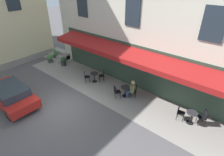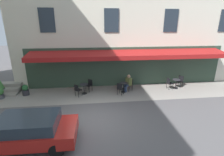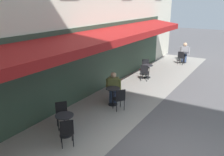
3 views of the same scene
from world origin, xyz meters
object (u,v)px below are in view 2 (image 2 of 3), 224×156
object	(u,v)px
cafe_chair_black_facing_street	(89,84)
cafe_table_far_end	(176,82)
parked_car_red	(26,131)
cafe_chair_black_back_row	(130,84)
potted_plant_by_steps	(0,93)
seated_patron_in_olive	(128,82)
cafe_chair_black_under_awning	(77,89)
potted_plant_mid_terrace	(25,90)
cafe_chair_black_corner_left	(169,83)
cafe_chair_black_by_window	(120,88)
potted_plant_under_sign	(1,87)
cafe_table_near_entrance	(84,87)
cafe_chair_black_kerbside	(180,80)
cafe_table_mid_terrace	(124,86)

from	to	relation	value
cafe_chair_black_facing_street	cafe_table_far_end	xyz separation A→B (m)	(-6.88, 0.22, -0.06)
parked_car_red	cafe_chair_black_back_row	bearing A→B (deg)	-135.50
potted_plant_by_steps	seated_patron_in_olive	bearing A→B (deg)	-177.85
cafe_chair_black_under_awning	potted_plant_mid_terrace	bearing A→B (deg)	-10.43
cafe_chair_black_corner_left	cafe_chair_black_back_row	bearing A→B (deg)	-1.80
cafe_chair_black_by_window	potted_plant_under_sign	world-z (taller)	potted_plant_under_sign
seated_patron_in_olive	parked_car_red	bearing A→B (deg)	44.95
cafe_table_near_entrance	potted_plant_by_steps	distance (m)	5.75
cafe_table_near_entrance	cafe_chair_black_back_row	bearing A→B (deg)	-175.64
cafe_chair_black_facing_street	parked_car_red	size ratio (longest dim) A/B	0.21
cafe_table_near_entrance	cafe_chair_black_under_awning	bearing A→B (deg)	47.33
cafe_chair_black_under_awning	cafe_chair_black_back_row	world-z (taller)	same
potted_plant_mid_terrace	cafe_table_far_end	bearing A→B (deg)	-179.81
seated_patron_in_olive	potted_plant_mid_terrace	bearing A→B (deg)	-0.49
cafe_chair_black_facing_street	potted_plant_mid_terrace	bearing A→B (deg)	3.17
cafe_chair_black_facing_street	parked_car_red	bearing A→B (deg)	66.23
cafe_chair_black_corner_left	potted_plant_under_sign	size ratio (longest dim) A/B	0.79
cafe_chair_black_kerbside	potted_plant_under_sign	world-z (taller)	potted_plant_under_sign
potted_plant_under_sign	cafe_table_far_end	bearing A→B (deg)	178.27
cafe_chair_black_corner_left	potted_plant_under_sign	world-z (taller)	potted_plant_under_sign
cafe_chair_black_facing_street	cafe_chair_black_back_row	size ratio (longest dim) A/B	1.00
cafe_chair_black_under_awning	cafe_table_mid_terrace	xyz separation A→B (m)	(-3.39, -0.44, -0.06)
cafe_chair_black_corner_left	potted_plant_by_steps	xyz separation A→B (m)	(12.41, 0.34, -0.17)
cafe_table_far_end	potted_plant_mid_terrace	bearing A→B (deg)	0.19
cafe_chair_black_corner_left	cafe_chair_black_by_window	bearing A→B (deg)	10.12
cafe_chair_black_back_row	seated_patron_in_olive	bearing A→B (deg)	27.84
parked_car_red	cafe_chair_black_kerbside	bearing A→B (deg)	-149.26
cafe_table_mid_terrace	seated_patron_in_olive	xyz separation A→B (m)	(-0.37, -0.19, 0.21)
cafe_chair_black_corner_left	seated_patron_in_olive	xyz separation A→B (m)	(3.32, 0.00, 0.15)
cafe_table_near_entrance	potted_plant_by_steps	world-z (taller)	potted_plant_by_steps
cafe_table_mid_terrace	cafe_chair_black_back_row	size ratio (longest dim) A/B	0.82
cafe_table_near_entrance	potted_plant_by_steps	size ratio (longest dim) A/B	1.00
cafe_table_mid_terrace	potted_plant_under_sign	bearing A→B (deg)	-4.44
cafe_chair_black_kerbside	potted_plant_under_sign	bearing A→B (deg)	-0.24
cafe_table_near_entrance	cafe_chair_black_back_row	world-z (taller)	cafe_chair_black_back_row
cafe_chair_black_back_row	cafe_chair_black_corner_left	world-z (taller)	same
seated_patron_in_olive	potted_plant_under_sign	distance (m)	9.41
cafe_chair_black_back_row	seated_patron_in_olive	world-z (taller)	seated_patron_in_olive
cafe_chair_black_facing_street	cafe_table_mid_terrace	xyz separation A→B (m)	(-2.56, 0.52, -0.06)
potted_plant_under_sign	cafe_chair_black_under_awning	bearing A→B (deg)	168.57
cafe_chair_black_under_awning	parked_car_red	bearing A→B (deg)	70.40
cafe_chair_black_facing_street	cafe_chair_black_back_row	bearing A→B (deg)	175.96
cafe_chair_black_corner_left	cafe_chair_black_kerbside	xyz separation A→B (m)	(-1.15, -0.45, 0.00)
potted_plant_mid_terrace	cafe_chair_black_back_row	bearing A→B (deg)	-179.74
cafe_table_far_end	cafe_chair_black_corner_left	size ratio (longest dim) A/B	0.82
cafe_chair_black_by_window	parked_car_red	distance (m)	6.74
cafe_table_near_entrance	potted_plant_mid_terrace	bearing A→B (deg)	-3.16
cafe_table_near_entrance	potted_plant_mid_terrace	xyz separation A→B (m)	(4.22, -0.23, -0.11)
cafe_chair_black_by_window	cafe_table_mid_terrace	bearing A→B (deg)	-123.78
cafe_chair_black_back_row	parked_car_red	distance (m)	7.96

